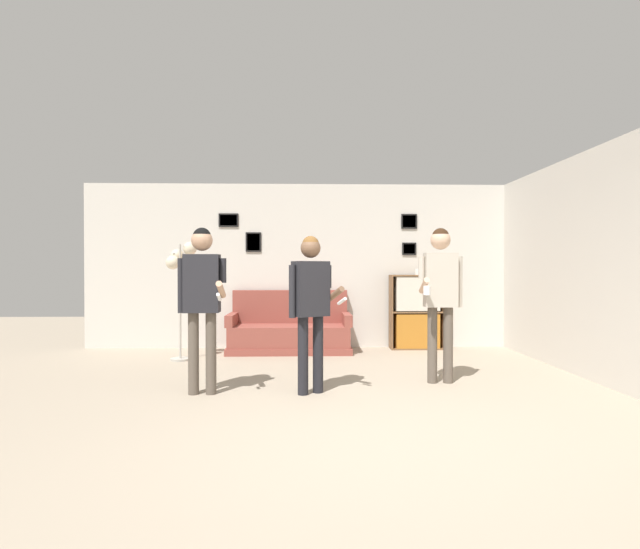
% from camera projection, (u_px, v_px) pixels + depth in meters
% --- Properties ---
extents(ground_plane, '(20.00, 20.00, 0.00)m').
position_uv_depth(ground_plane, '(367.00, 445.00, 3.67)').
color(ground_plane, gray).
extents(wall_back, '(8.12, 0.08, 2.70)m').
position_uv_depth(wall_back, '(333.00, 266.00, 8.27)').
color(wall_back, beige).
rests_on(wall_back, ground_plane).
extents(wall_right, '(0.06, 6.98, 2.70)m').
position_uv_depth(wall_right, '(582.00, 265.00, 6.03)').
color(wall_right, beige).
rests_on(wall_right, ground_plane).
extents(couch, '(1.91, 0.80, 0.95)m').
position_uv_depth(couch, '(290.00, 332.00, 7.85)').
color(couch, brown).
rests_on(couch, ground_plane).
extents(bookshelf, '(0.86, 0.30, 1.20)m').
position_uv_depth(bookshelf, '(417.00, 312.00, 8.09)').
color(bookshelf, brown).
rests_on(bookshelf, ground_plane).
extents(floor_lamp, '(0.40, 0.44, 1.69)m').
position_uv_depth(floor_lamp, '(180.00, 267.00, 7.07)').
color(floor_lamp, '#ADA89E').
rests_on(floor_lamp, ground_plane).
extents(person_player_foreground_left, '(0.50, 0.46, 1.73)m').
position_uv_depth(person_player_foreground_left, '(202.00, 291.00, 5.16)').
color(person_player_foreground_left, brown).
rests_on(person_player_foreground_left, ground_plane).
extents(person_player_foreground_center, '(0.59, 0.38, 1.65)m').
position_uv_depth(person_player_foreground_center, '(311.00, 297.00, 5.19)').
color(person_player_foreground_center, black).
rests_on(person_player_foreground_center, ground_plane).
extents(person_watcher_holding_cup, '(0.51, 0.43, 1.77)m').
position_uv_depth(person_watcher_holding_cup, '(440.00, 287.00, 5.67)').
color(person_watcher_holding_cup, brown).
rests_on(person_watcher_holding_cup, ground_plane).
extents(drinking_cup, '(0.08, 0.08, 0.10)m').
position_uv_depth(drinking_cup, '(418.00, 272.00, 8.09)').
color(drinking_cup, white).
rests_on(drinking_cup, bookshelf).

